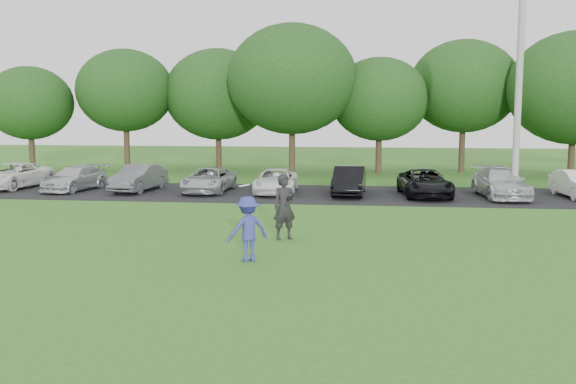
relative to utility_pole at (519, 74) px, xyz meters
name	(u,v)px	position (x,y,z in m)	size (l,w,h in m)	color
ground	(271,262)	(-8.46, -12.27, -5.17)	(100.00, 100.00, 0.00)	#366B1E
parking_lot	(314,194)	(-8.46, 0.73, -5.16)	(32.00, 6.50, 0.03)	black
utility_pole	(519,74)	(0.00, 0.00, 0.00)	(0.28, 0.28, 10.35)	#9FA09B
frisbee_player	(248,229)	(-9.03, -12.23, -4.36)	(1.20, 1.08, 1.97)	#333992
camera_bystander	(285,207)	(-8.48, -9.45, -4.23)	(0.82, 0.73, 1.89)	black
parked_cars	(297,181)	(-9.19, 0.57, -4.56)	(31.05, 5.06, 1.24)	white
tree_row	(354,90)	(-6.95, 10.49, -0.26)	(42.39, 9.85, 8.64)	#38281C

